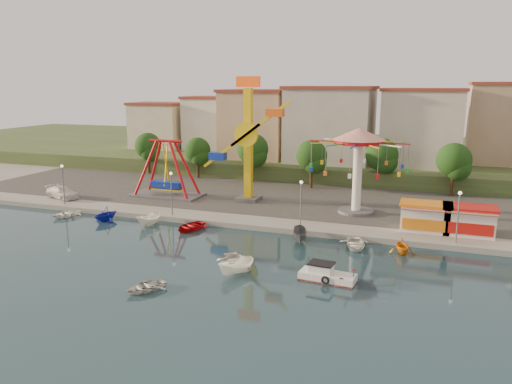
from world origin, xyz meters
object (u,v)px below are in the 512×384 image
at_px(kamikaze_tower, 251,144).
at_px(cabin_motorboat, 326,276).
at_px(wave_swinger, 358,151).
at_px(pirate_ship_ride, 166,170).
at_px(rowboat_a, 236,260).
at_px(van, 62,192).
at_px(skiff, 236,267).

bearing_deg(kamikaze_tower, cabin_motorboat, -56.25).
bearing_deg(wave_swinger, cabin_motorboat, -87.81).
distance_m(pirate_ship_ride, cabin_motorboat, 35.10).
relative_size(pirate_ship_ride, cabin_motorboat, 2.08).
height_order(pirate_ship_ride, cabin_motorboat, pirate_ship_ride).
bearing_deg(rowboat_a, pirate_ship_ride, 91.85).
xyz_separation_m(kamikaze_tower, rowboat_a, (6.59, -21.71, -7.99)).
bearing_deg(van, wave_swinger, -62.93).
distance_m(cabin_motorboat, skiff, 7.67).
distance_m(cabin_motorboat, van, 43.26).
relative_size(kamikaze_tower, cabin_motorboat, 3.43).
bearing_deg(rowboat_a, wave_swinger, 28.51).
bearing_deg(kamikaze_tower, van, -164.08).
bearing_deg(cabin_motorboat, kamikaze_tower, 128.83).
relative_size(wave_swinger, van, 2.07).
xyz_separation_m(skiff, van, (-32.83, 16.82, 0.71)).
height_order(wave_swinger, skiff, wave_swinger).
distance_m(kamikaze_tower, van, 27.14).
xyz_separation_m(pirate_ship_ride, cabin_motorboat, (27.37, -21.61, -3.95)).
relative_size(pirate_ship_ride, van, 1.78).
bearing_deg(skiff, cabin_motorboat, 41.06).
distance_m(kamikaze_tower, wave_swinger, 14.43).
relative_size(cabin_motorboat, rowboat_a, 1.22).
bearing_deg(cabin_motorboat, skiff, -164.93).
bearing_deg(van, pirate_ship_ride, -45.89).
distance_m(cabin_motorboat, rowboat_a, 8.62).
bearing_deg(rowboat_a, cabin_motorboat, -46.98).
relative_size(rowboat_a, skiff, 1.09).
xyz_separation_m(kamikaze_tower, van, (-25.22, -7.19, -6.98)).
xyz_separation_m(cabin_motorboat, rowboat_a, (-8.57, 0.98, -0.03)).
relative_size(cabin_motorboat, skiff, 1.32).
bearing_deg(wave_swinger, pirate_ship_ride, 179.04).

